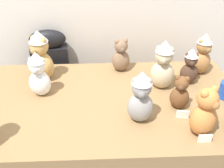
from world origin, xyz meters
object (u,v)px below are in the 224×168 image
Objects in this scene: teddy_bear_honey at (41,56)px; teddy_bear_sand at (163,65)px; teddy_bear_chestnut at (180,93)px; teddy_bear_ash at (141,98)px; teddy_bear_cocoa at (190,67)px; display_table at (112,145)px; teddy_bear_mocha at (121,56)px; instrument_case at (54,85)px; teddy_bear_snow at (39,75)px; teddy_bear_ginger at (205,113)px; teddy_bear_caramel at (203,54)px.

teddy_bear_sand is (0.79, -0.14, -0.01)m from teddy_bear_honey.
teddy_bear_sand is at bearing 21.27° from teddy_bear_honey.
teddy_bear_ash is (-0.24, -0.10, 0.05)m from teddy_bear_chestnut.
teddy_bear_cocoa reaches higher than teddy_bear_chestnut.
display_table is 0.78m from teddy_bear_honey.
instrument_case is at bearing 147.23° from teddy_bear_mocha.
display_table is 1.59× the size of instrument_case.
instrument_case is 0.67m from teddy_bear_snow.
teddy_bear_honey is 0.55m from teddy_bear_mocha.
teddy_bear_mocha is (0.55, -0.24, 0.39)m from instrument_case.
display_table is 0.76m from teddy_bear_ginger.
teddy_bear_caramel reaches higher than teddy_bear_chestnut.
display_table is 5.43× the size of teddy_bear_snow.
teddy_bear_ginger reaches higher than teddy_bear_mocha.
teddy_bear_caramel is 0.17m from teddy_bear_cocoa.
teddy_bear_cocoa is at bearing 28.49° from teddy_bear_sand.
teddy_bear_honey reaches higher than teddy_bear_cocoa.
teddy_bear_honey is at bearing -174.62° from teddy_bear_sand.
display_table is 5.12× the size of teddy_bear_ash.
teddy_bear_sand is (0.77, 0.05, 0.02)m from teddy_bear_snow.
instrument_case is 1.09m from teddy_bear_ash.
teddy_bear_cocoa is at bearing 52.79° from teddy_bear_ginger.
teddy_bear_ginger is 0.81× the size of teddy_bear_honey.
teddy_bear_ash is (0.07, -0.55, 0.04)m from teddy_bear_mocha.
display_table is 5.65× the size of teddy_bear_ginger.
teddy_bear_honey is at bearing -178.43° from teddy_bear_cocoa.
teddy_bear_sand is (-0.13, 0.44, 0.03)m from teddy_bear_ginger.
teddy_bear_honey is (-1.10, -0.03, 0.03)m from teddy_bear_caramel.
teddy_bear_caramel is 1.10m from teddy_bear_honey.
teddy_bear_caramel is 0.95× the size of teddy_bear_ash.
teddy_bear_mocha is at bearing 153.14° from teddy_bear_sand.
teddy_bear_honey is (0.01, -0.32, 0.45)m from instrument_case.
teddy_bear_ash is at bearing -56.55° from instrument_case.
teddy_bear_chestnut reaches higher than display_table.
teddy_bear_caramel is 0.90× the size of teddy_bear_sand.
instrument_case is at bearing 100.73° from teddy_bear_snow.
teddy_bear_ginger reaches higher than instrument_case.
teddy_bear_ginger is at bearing -15.10° from teddy_bear_snow.
teddy_bear_ginger is 0.46m from teddy_bear_sand.
teddy_bear_honey is 0.80m from teddy_bear_sand.
teddy_bear_ginger is at bearing -48.86° from instrument_case.
teddy_bear_ginger is 1.16× the size of teddy_bear_mocha.
teddy_bear_chestnut is 0.65× the size of teddy_bear_sand.
teddy_bear_ash is at bearing -92.39° from teddy_bear_mocha.
teddy_bear_honey reaches higher than instrument_case.
teddy_bear_ash is (-0.18, -0.32, -0.01)m from teddy_bear_sand.
instrument_case is at bearing 164.10° from teddy_bear_cocoa.
teddy_bear_mocha is at bearing 152.61° from teddy_bear_caramel.
teddy_bear_snow is 1.21× the size of teddy_bear_mocha.
teddy_bear_chestnut is 0.61× the size of teddy_bear_honey.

